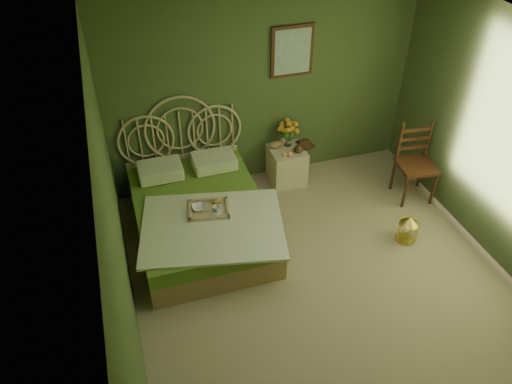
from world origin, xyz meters
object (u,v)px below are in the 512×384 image
object	(u,v)px
nightstand	(287,159)
birdcage	(408,229)
bed	(200,213)
chair	(414,157)

from	to	relation	value
nightstand	birdcage	xyz separation A→B (m)	(0.95, -1.56, -0.18)
bed	chair	world-z (taller)	bed
chair	birdcage	distance (m)	1.03
nightstand	chair	world-z (taller)	chair
bed	birdcage	bearing A→B (deg)	-20.47
nightstand	birdcage	world-z (taller)	nightstand
chair	bed	bearing A→B (deg)	-173.75
bed	nightstand	size ratio (longest dim) A/B	2.35
birdcage	bed	bearing A→B (deg)	159.53
bed	nightstand	xyz separation A→B (m)	(1.36, 0.70, 0.04)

